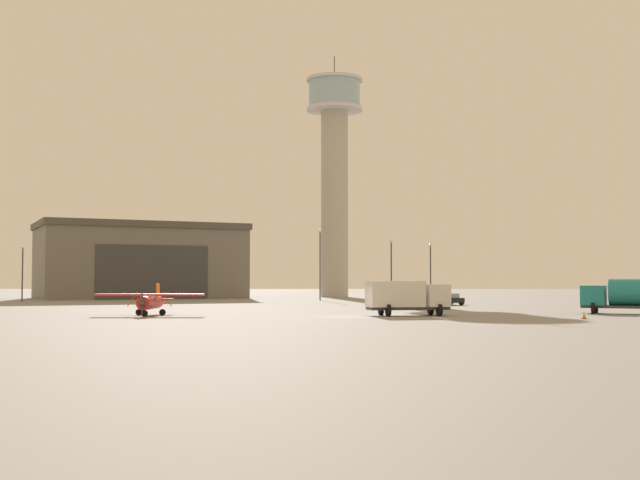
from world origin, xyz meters
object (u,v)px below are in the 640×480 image
light_post_centre (391,265)px  traffic_cone_near_left (584,315)px  truck_box_white (406,296)px  airplane_red (151,301)px  light_post_north (320,259)px  control_tower (334,160)px  car_black (449,299)px  light_post_west (22,268)px  light_post_east (431,266)px  truck_fuel_tanker_teal (627,295)px

light_post_centre → traffic_cone_near_left: bearing=-75.0°
truck_box_white → light_post_centre: (1.20, 38.72, 3.30)m
airplane_red → light_post_north: light_post_north is taller
control_tower → airplane_red: bearing=-101.3°
airplane_red → car_black: airplane_red is taller
control_tower → light_post_west: control_tower is taller
light_post_west → light_post_centre: 49.57m
airplane_red → light_post_west: 49.64m
car_black → light_post_west: size_ratio=0.58×
light_post_east → light_post_north: bearing=168.7°
light_post_west → light_post_north: size_ratio=0.74×
control_tower → traffic_cone_near_left: (19.38, -78.91, -23.61)m
airplane_red → light_post_east: 54.89m
truck_fuel_tanker_teal → traffic_cone_near_left: bearing=78.4°
traffic_cone_near_left → light_post_east: bearing=96.3°
truck_box_white → light_post_west: 63.64m
truck_box_white → traffic_cone_near_left: truck_box_white is taller
light_post_centre → traffic_cone_near_left: size_ratio=13.88×
control_tower → light_post_north: bearing=-94.6°
control_tower → light_post_west: 56.34m
light_post_north → traffic_cone_near_left: size_ratio=17.30×
control_tower → light_post_west: bearing=-142.3°
light_post_west → light_post_centre: light_post_centre is taller
truck_fuel_tanker_teal → light_post_north: (-27.74, 45.91, 4.30)m
control_tower → light_post_north: control_tower is taller
control_tower → car_black: (13.75, -45.27, -23.16)m
airplane_red → truck_fuel_tanker_teal: truck_fuel_tanker_teal is taller
light_post_west → light_post_north: bearing=12.0°
truck_box_white → light_post_east: (7.18, 46.77, 3.22)m
control_tower → traffic_cone_near_left: 84.61m
control_tower → truck_fuel_tanker_teal: (25.82, -69.75, -22.23)m
car_black → truck_fuel_tanker_teal: bearing=7.0°
light_post_west → light_post_centre: bearing=-3.0°
traffic_cone_near_left → car_black: bearing=99.5°
light_post_west → traffic_cone_near_left: light_post_west is taller
control_tower → light_post_east: control_tower is taller
control_tower → truck_box_white: (6.43, -73.71, -22.28)m
airplane_red → traffic_cone_near_left: bearing=80.5°
airplane_red → light_post_north: size_ratio=0.87×
truck_box_white → truck_fuel_tanker_teal: size_ratio=0.93×
truck_box_white → truck_fuel_tanker_teal: (19.39, 3.96, 0.05)m
control_tower → truck_fuel_tanker_teal: control_tower is taller
truck_box_white → light_post_east: light_post_east is taller
control_tower → airplane_red: 78.61m
light_post_west → traffic_cone_near_left: size_ratio=12.73×
airplane_red → truck_fuel_tanker_teal: (40.55, 4.05, 0.44)m
truck_fuel_tanker_teal → airplane_red: bearing=29.2°
truck_fuel_tanker_teal → traffic_cone_near_left: (-6.43, -9.15, -1.38)m
traffic_cone_near_left → truck_fuel_tanker_teal: bearing=54.9°
light_post_north → traffic_cone_near_left: bearing=-68.8°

